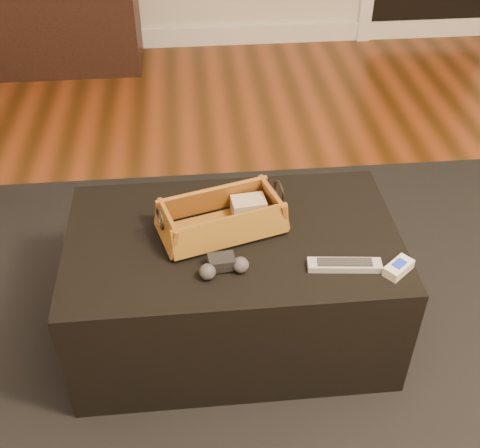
{
  "coord_description": "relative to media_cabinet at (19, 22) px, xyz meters",
  "views": [
    {
      "loc": [
        -0.34,
        -1.11,
        1.59
      ],
      "look_at": [
        -0.21,
        0.23,
        0.49
      ],
      "focal_mm": 45.0,
      "sensor_mm": 36.0,
      "label": 1
    }
  ],
  "objects": [
    {
      "name": "media_cabinet",
      "position": [
        0.0,
        0.0,
        0.0
      ],
      "size": [
        1.4,
        0.45,
        0.55
      ],
      "primitive_type": "cube",
      "color": "black",
      "rests_on": "floor"
    },
    {
      "name": "floor",
      "position": [
        1.31,
        -2.51,
        -0.28
      ],
      "size": [
        5.0,
        5.5,
        0.01
      ],
      "primitive_type": "cube",
      "color": "brown",
      "rests_on": "ground"
    },
    {
      "name": "wicker_basket",
      "position": [
        1.05,
        -2.23,
        0.2
      ],
      "size": [
        0.41,
        0.29,
        0.13
      ],
      "color": "#976322",
      "rests_on": "ottoman"
    },
    {
      "name": "ottoman",
      "position": [
        1.08,
        -2.26,
        -0.05
      ],
      "size": [
        1.0,
        0.6,
        0.42
      ],
      "primitive_type": "cube",
      "color": "black",
      "rests_on": "area_rug"
    },
    {
      "name": "tv_remote",
      "position": [
        1.03,
        -2.25,
        0.18
      ],
      "size": [
        0.2,
        0.11,
        0.02
      ],
      "primitive_type": "cube",
      "rotation": [
        0.0,
        0.0,
        0.39
      ],
      "color": "black",
      "rests_on": "wicker_basket"
    },
    {
      "name": "cloth_bundle",
      "position": [
        1.13,
        -2.17,
        0.2
      ],
      "size": [
        0.11,
        0.08,
        0.06
      ],
      "primitive_type": "cube",
      "rotation": [
        0.0,
        0.0,
        0.11
      ],
      "color": "tan",
      "rests_on": "wicker_basket"
    },
    {
      "name": "baseboard",
      "position": [
        1.31,
        0.22,
        -0.21
      ],
      "size": [
        5.0,
        0.04,
        0.12
      ],
      "primitive_type": "cube",
      "color": "white",
      "rests_on": "floor"
    },
    {
      "name": "area_rug",
      "position": [
        1.08,
        -2.31,
        -0.27
      ],
      "size": [
        2.6,
        2.0,
        0.01
      ],
      "primitive_type": "cube",
      "color": "black",
      "rests_on": "floor"
    },
    {
      "name": "cream_gadget",
      "position": [
        1.52,
        -2.46,
        0.17
      ],
      "size": [
        0.1,
        0.09,
        0.03
      ],
      "color": "beige",
      "rests_on": "ottoman"
    },
    {
      "name": "silver_remote",
      "position": [
        1.38,
        -2.43,
        0.17
      ],
      "size": [
        0.21,
        0.07,
        0.02
      ],
      "color": "#AEB1B6",
      "rests_on": "ottoman"
    },
    {
      "name": "game_controller",
      "position": [
        1.04,
        -2.41,
        0.18
      ],
      "size": [
        0.15,
        0.09,
        0.05
      ],
      "color": "black",
      "rests_on": "ottoman"
    }
  ]
}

